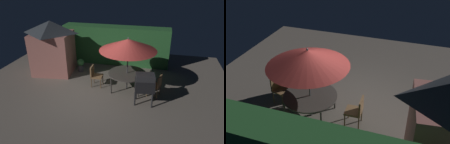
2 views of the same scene
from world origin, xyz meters
TOP-DOWN VIEW (x-y plane):
  - ground_plane at (0.00, 0.00)m, footprint 11.00×11.00m
  - hedge_backdrop at (0.00, 3.50)m, footprint 5.50×0.81m
  - garden_shed at (-2.65, 1.70)m, footprint 2.05×1.88m
  - patio_table at (1.06, 0.85)m, footprint 1.57×1.57m
  - patio_umbrella at (1.06, 0.85)m, footprint 2.28×2.28m
  - bbq_grill at (1.86, -0.13)m, footprint 0.77×0.61m
  - chair_near_shed at (-0.31, 0.79)m, footprint 0.48×0.48m
  - chair_far_side at (2.27, 0.51)m, footprint 0.57×0.57m
  - potted_plant_by_shed at (-1.45, 2.06)m, footprint 0.35×0.35m

SIDE VIEW (x-z plane):
  - ground_plane at x=0.00m, z-range 0.00..0.00m
  - potted_plant_by_shed at x=-1.45m, z-range 0.02..0.65m
  - chair_near_shed at x=-0.31m, z-range 0.07..0.97m
  - chair_far_side at x=2.27m, z-range 0.07..0.97m
  - patio_table at x=1.06m, z-range 0.32..1.04m
  - bbq_grill at x=1.86m, z-range 0.25..1.45m
  - hedge_backdrop at x=0.00m, z-range 0.00..1.98m
  - garden_shed at x=-2.65m, z-range 0.02..2.53m
  - patio_umbrella at x=1.06m, z-range 0.82..3.04m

